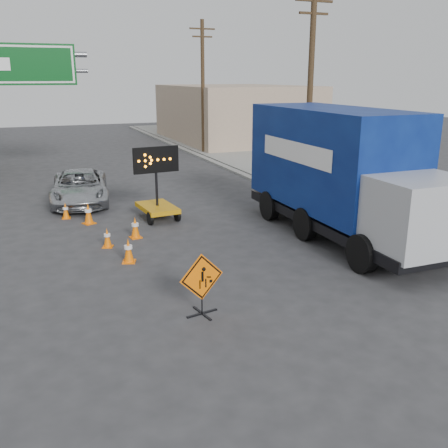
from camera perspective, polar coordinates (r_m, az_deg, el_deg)
ground at (r=11.84m, az=0.88°, el=-10.23°), size 100.00×100.00×0.00m
curb_right at (r=27.71m, az=2.47°, el=5.55°), size 0.40×60.00×0.12m
sidewalk_right at (r=28.73m, az=6.67°, el=5.87°), size 4.00×60.00×0.15m
building_right_far at (r=43.38m, az=1.22°, el=12.51°), size 10.00×14.00×4.60m
highway_gantry at (r=27.68m, az=-23.55°, el=14.67°), size 6.18×0.38×6.90m
utility_pole_near at (r=23.18m, az=9.80°, el=14.70°), size 1.80×0.26×9.00m
utility_pole_far at (r=35.86m, az=-2.43°, el=15.48°), size 1.80×0.26×9.00m
construction_sign at (r=11.51m, az=-2.57°, el=-6.72°), size 1.11×0.79×1.50m
arrow_board at (r=19.47m, az=-7.64°, el=2.41°), size 1.78×2.07×2.81m
pickup_truck at (r=22.66m, az=-16.15°, el=4.08°), size 2.98×5.31×1.40m
box_truck at (r=17.32m, az=13.19°, el=4.85°), size 3.00×9.10×4.31m
cone_a at (r=15.09m, az=-10.87°, el=-2.97°), size 0.48×0.48×0.75m
cone_b at (r=16.57m, az=-13.20°, el=-1.52°), size 0.42×0.42×0.64m
cone_c at (r=17.31m, az=-10.11°, el=-0.38°), size 0.43×0.43×0.74m
cone_d at (r=19.36m, az=-15.25°, el=1.18°), size 0.54×0.54×0.80m
cone_e at (r=20.36m, az=-17.65°, el=1.48°), size 0.36×0.36×0.64m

